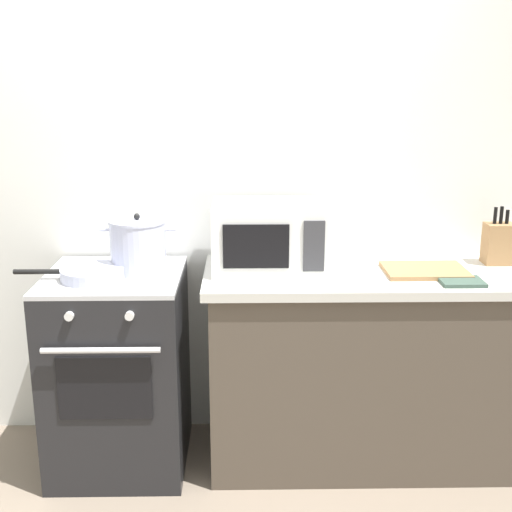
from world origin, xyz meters
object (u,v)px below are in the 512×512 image
object	(u,v)px
stock_pot	(138,245)
frying_pan	(91,274)
knife_block	(499,243)
oven_mitt	(461,282)
microwave	(269,236)
cutting_board	(425,270)
stove	(119,370)

from	to	relation	value
stock_pot	frying_pan	size ratio (longest dim) A/B	0.71
knife_block	oven_mitt	size ratio (longest dim) A/B	1.50
microwave	oven_mitt	distance (m)	0.85
cutting_board	microwave	bearing A→B (deg)	173.57
stock_pot	microwave	bearing A→B (deg)	2.75
stove	microwave	bearing A→B (deg)	6.55
frying_pan	knife_block	distance (m)	1.85
stove	knife_block	distance (m)	1.85
stock_pot	oven_mitt	world-z (taller)	stock_pot
oven_mitt	stock_pot	bearing A→B (deg)	171.38
stock_pot	knife_block	world-z (taller)	knife_block
microwave	stock_pot	bearing A→B (deg)	-177.25
knife_block	oven_mitt	world-z (taller)	knife_block
stove	stock_pot	distance (m)	0.59
stock_pot	oven_mitt	xyz separation A→B (m)	(1.39, -0.21, -0.11)
stock_pot	cutting_board	distance (m)	1.28
stove	oven_mitt	bearing A→B (deg)	-6.07
frying_pan	cutting_board	bearing A→B (deg)	2.88
stove	microwave	xyz separation A→B (m)	(0.69, 0.08, 0.61)
microwave	knife_block	size ratio (longest dim) A/B	1.85
microwave	cutting_board	bearing A→B (deg)	-6.43
cutting_board	oven_mitt	size ratio (longest dim) A/B	2.00
stove	frying_pan	world-z (taller)	frying_pan
cutting_board	stock_pot	bearing A→B (deg)	177.74
stock_pot	cutting_board	world-z (taller)	stock_pot
stock_pot	knife_block	xyz separation A→B (m)	(1.65, 0.09, -0.02)
stock_pot	microwave	distance (m)	0.58
stock_pot	oven_mitt	distance (m)	1.41
microwave	knife_block	bearing A→B (deg)	3.33
stove	cutting_board	world-z (taller)	cutting_board
microwave	cutting_board	distance (m)	0.71
frying_pan	oven_mitt	xyz separation A→B (m)	(1.57, -0.09, -0.02)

